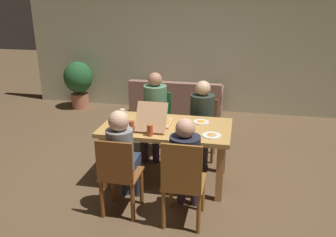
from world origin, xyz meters
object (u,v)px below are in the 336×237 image
drinking_glass_2 (187,132)px  drinking_glass_3 (150,130)px  chair_1 (183,182)px  drinking_glass_0 (132,126)px  person_3 (202,115)px  plate_3 (121,126)px  potted_plant (78,81)px  plate_0 (212,135)px  chair_0 (119,175)px  person_1 (186,160)px  couch (177,105)px  person_2 (154,108)px  dining_table (166,133)px  pizza_box_0 (156,121)px  chair_3 (202,126)px  drinking_glass_1 (123,114)px  plate_1 (201,122)px  chair_2 (157,120)px  plate_2 (184,130)px  person_0 (123,152)px

drinking_glass_2 → drinking_glass_3: size_ratio=1.09×
chair_1 → drinking_glass_0: bearing=139.5°
person_3 → plate_3: person_3 is taller
drinking_glass_0 → person_3: bearing=54.0°
person_3 → potted_plant: (-2.84, 1.97, -0.10)m
plate_0 → chair_0: bearing=-145.4°
person_1 → couch: person_1 is taller
chair_1 → drinking_glass_0: (-0.72, 0.62, 0.31)m
chair_0 → drinking_glass_0: 0.67m
person_2 → plate_3: 0.91m
dining_table → potted_plant: (-2.48, 2.68, -0.07)m
drinking_glass_3 → couch: bearing=93.6°
chair_0 → pizza_box_0: 0.94m
chair_3 → drinking_glass_1: drinking_glass_1 is taller
couch → plate_1: bearing=-72.0°
chair_1 → chair_2: bearing=111.4°
plate_3 → drinking_glass_3: size_ratio=1.52×
person_1 → drinking_glass_2: size_ratio=7.80×
dining_table → drinking_glass_2: drinking_glass_2 is taller
person_1 → person_3: 1.45m
drinking_glass_3 → drinking_glass_2: bearing=0.2°
plate_2 → drinking_glass_2: drinking_glass_2 is taller
plate_0 → couch: size_ratio=0.13×
pizza_box_0 → plate_2: 0.40m
person_1 → person_2: bearing=115.2°
dining_table → plate_2: plate_2 is taller
chair_0 → drinking_glass_0: chair_0 is taller
person_3 → plate_0: person_3 is taller
dining_table → drinking_glass_0: (-0.36, -0.28, 0.17)m
person_0 → chair_3: bearing=65.6°
plate_0 → drinking_glass_3: drinking_glass_3 is taller
dining_table → pizza_box_0: bearing=176.3°
pizza_box_0 → plate_0: size_ratio=2.58×
person_0 → person_3: bearing=63.5°
plate_1 → drinking_glass_1: bearing=-176.9°
pizza_box_0 → chair_0: bearing=-103.4°
chair_2 → dining_table: bearing=-69.2°
chair_3 → drinking_glass_2: 1.26m
person_0 → chair_1: size_ratio=1.21×
person_0 → plate_1: bearing=50.3°
plate_0 → dining_table: bearing=159.8°
chair_0 → plate_3: 0.80m
person_1 → potted_plant: size_ratio=1.16×
chair_0 → couch: size_ratio=0.54×
plate_2 → potted_plant: 3.92m
chair_0 → person_2: person_2 is taller
chair_0 → drinking_glass_3: (0.22, 0.50, 0.35)m
potted_plant → plate_0: bearing=-43.4°
chair_1 → drinking_glass_3: chair_1 is taller
plate_3 → drinking_glass_3: (0.44, -0.22, 0.06)m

